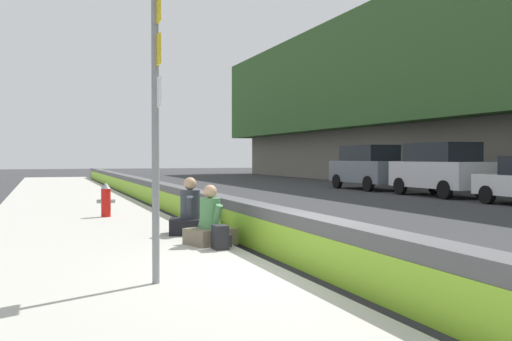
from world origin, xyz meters
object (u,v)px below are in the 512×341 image
object	(u,v)px
route_sign_post	(156,110)
parked_car_midline	(368,167)
backpack	(221,237)
seated_person_middle	(190,216)
seated_person_foreground	(210,226)
parked_car_fourth	(440,169)
fire_hydrant	(106,199)

from	to	relation	value
route_sign_post	parked_car_midline	distance (m)	23.96
backpack	parked_car_midline	distance (m)	21.27
seated_person_middle	backpack	xyz separation A→B (m)	(-2.06, -0.02, -0.16)
seated_person_foreground	route_sign_post	bearing A→B (deg)	152.69
seated_person_foreground	seated_person_middle	bearing A→B (deg)	0.21
parked_car_fourth	seated_person_middle	bearing A→B (deg)	125.24
seated_person_foreground	parked_car_fourth	distance (m)	16.91
route_sign_post	seated_person_foreground	xyz separation A→B (m)	(2.83, -1.46, -1.77)
route_sign_post	parked_car_midline	world-z (taller)	route_sign_post
seated_person_middle	backpack	world-z (taller)	seated_person_middle
seated_person_foreground	parked_car_midline	distance (m)	20.81
parked_car_midline	seated_person_foreground	bearing A→B (deg)	141.56
seated_person_foreground	backpack	size ratio (longest dim) A/B	2.61
seated_person_middle	backpack	size ratio (longest dim) A/B	2.82
parked_car_fourth	parked_car_midline	xyz separation A→B (m)	(5.59, 0.14, 0.00)
fire_hydrant	parked_car_midline	distance (m)	17.83
fire_hydrant	seated_person_middle	world-z (taller)	seated_person_middle
backpack	parked_car_fourth	size ratio (longest dim) A/B	0.08
seated_person_middle	parked_car_fourth	xyz separation A→B (m)	(9.24, -13.08, 0.69)
seated_person_middle	parked_car_fourth	bearing A→B (deg)	-54.76
fire_hydrant	backpack	world-z (taller)	fire_hydrant
fire_hydrant	seated_person_middle	distance (m)	4.20
fire_hydrant	seated_person_foreground	world-z (taller)	seated_person_foreground
backpack	parked_car_midline	size ratio (longest dim) A/B	0.08
route_sign_post	seated_person_middle	world-z (taller)	route_sign_post
route_sign_post	seated_person_foreground	size ratio (longest dim) A/B	3.45
seated_person_middle	parked_car_fourth	world-z (taller)	parked_car_fourth
seated_person_foreground	seated_person_middle	world-z (taller)	seated_person_middle
seated_person_middle	parked_car_midline	world-z (taller)	parked_car_midline
seated_person_foreground	parked_car_fourth	xyz separation A→B (m)	(10.70, -13.07, 0.72)
fire_hydrant	parked_car_midline	size ratio (longest dim) A/B	0.18
route_sign_post	seated_person_middle	size ratio (longest dim) A/B	3.19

